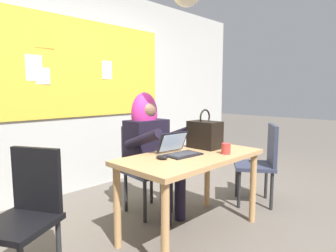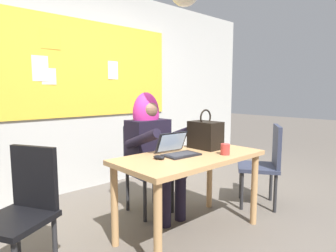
{
  "view_description": "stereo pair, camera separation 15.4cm",
  "coord_description": "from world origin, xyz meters",
  "views": [
    {
      "loc": [
        -1.91,
        -1.44,
        1.27
      ],
      "look_at": [
        0.02,
        0.42,
        0.94
      ],
      "focal_mm": 30.65,
      "sensor_mm": 36.0,
      "label": 1
    },
    {
      "loc": [
        -1.8,
        -1.54,
        1.27
      ],
      "look_at": [
        0.02,
        0.42,
        0.94
      ],
      "focal_mm": 30.65,
      "sensor_mm": 36.0,
      "label": 2
    }
  ],
  "objects": [
    {
      "name": "desk_main",
      "position": [
        -0.01,
        0.11,
        0.62
      ],
      "size": [
        1.32,
        0.68,
        0.72
      ],
      "rotation": [
        0.0,
        0.0,
        -0.01
      ],
      "color": "tan",
      "rests_on": "ground"
    },
    {
      "name": "laptop",
      "position": [
        -0.08,
        0.2,
        0.76
      ],
      "size": [
        0.33,
        0.3,
        0.19
      ],
      "rotation": [
        0.0,
        0.0,
        -0.09
      ],
      "color": "black",
      "rests_on": "desk_main"
    },
    {
      "name": "ground_plane",
      "position": [
        0.0,
        0.0,
        0.0
      ],
      "size": [
        24.0,
        24.0,
        0.0
      ],
      "primitive_type": "plane",
      "color": "#5B544C"
    },
    {
      "name": "person_costumed",
      "position": [
        0.04,
        0.68,
        0.74
      ],
      "size": [
        0.59,
        0.6,
        1.26
      ],
      "rotation": [
        0.0,
        0.0,
        -1.58
      ],
      "color": "black",
      "rests_on": "ground"
    },
    {
      "name": "coffee_mug",
      "position": [
        0.22,
        -0.09,
        0.77
      ],
      "size": [
        0.08,
        0.08,
        0.09
      ],
      "primitive_type": "cylinder",
      "color": "#B23833",
      "rests_on": "desk_main"
    },
    {
      "name": "chair_at_desk",
      "position": [
        0.04,
        0.81,
        0.51
      ],
      "size": [
        0.46,
        0.46,
        0.91
      ],
      "rotation": [
        0.0,
        0.0,
        -1.66
      ],
      "color": "#2D3347",
      "rests_on": "ground"
    },
    {
      "name": "handbag",
      "position": [
        0.31,
        0.21,
        0.85
      ],
      "size": [
        0.2,
        0.3,
        0.38
      ],
      "rotation": [
        0.0,
        0.0,
        0.11
      ],
      "color": "black",
      "rests_on": "desk_main"
    },
    {
      "name": "chair_spare_by_window",
      "position": [
        -1.25,
        0.52,
        0.49
      ],
      "size": [
        0.57,
        0.57,
        0.88
      ],
      "rotation": [
        0.0,
        0.0,
        3.64
      ],
      "color": "black",
      "rests_on": "ground"
    },
    {
      "name": "wall_back_bulletin",
      "position": [
        -0.0,
        1.9,
        1.32
      ],
      "size": [
        6.2,
        1.97,
        2.6
      ],
      "color": "#B2B2AD",
      "rests_on": "ground"
    },
    {
      "name": "chair_extra_corner",
      "position": [
        1.08,
        -0.01,
        0.51
      ],
      "size": [
        0.58,
        0.58,
        0.9
      ],
      "rotation": [
        0.0,
        0.0,
        2.18
      ],
      "color": "#2D3347",
      "rests_on": "ground"
    },
    {
      "name": "computer_mouse",
      "position": [
        -0.31,
        0.17,
        0.74
      ],
      "size": [
        0.09,
        0.12,
        0.03
      ],
      "primitive_type": "ellipsoid",
      "rotation": [
        0.0,
        0.0,
        0.27
      ],
      "color": "black",
      "rests_on": "desk_main"
    }
  ]
}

